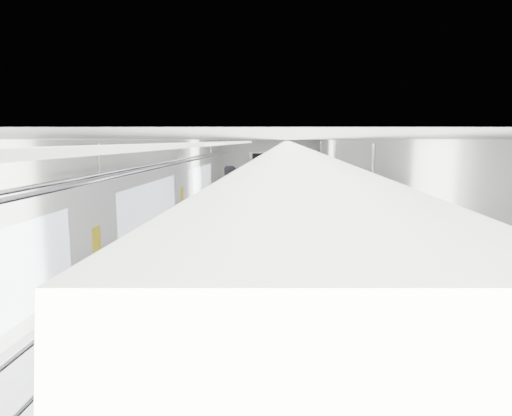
{
  "coord_description": "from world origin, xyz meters",
  "views": [
    {
      "loc": [
        0.53,
        -6.61,
        2.4
      ],
      "look_at": [
        0.0,
        1.42,
        1.19
      ],
      "focal_mm": 32.0,
      "sensor_mm": 36.0,
      "label": 1
    }
  ],
  "objects": [
    {
      "name": "bike_left_far",
      "position": [
        -0.72,
        0.48,
        0.41
      ],
      "size": [
        1.58,
        0.61,
        0.82
      ],
      "primitive_type": "imported",
      "rotation": [
        0.0,
        0.0,
        1.53
      ],
      "color": "#B1B1B6",
      "rests_on": "floor"
    },
    {
      "name": "person_seated",
      "position": [
        -0.96,
        5.05,
        0.87
      ],
      "size": [
        1.01,
        0.9,
        1.74
      ],
      "primitive_type": "imported",
      "rotation": [
        0.0,
        0.0,
        3.47
      ],
      "color": "#312D35",
      "rests_on": "floor"
    },
    {
      "name": "person_standing",
      "position": [
        -0.14,
        3.23,
        0.99
      ],
      "size": [
        0.81,
        0.62,
        1.97
      ],
      "primitive_type": "imported",
      "rotation": [
        0.0,
        0.0,
        3.37
      ],
      "color": "black",
      "rests_on": "floor"
    },
    {
      "name": "bike_right_near",
      "position": [
        0.69,
        -2.81,
        0.45
      ],
      "size": [
        1.57,
        0.73,
        0.91
      ],
      "primitive_type": "imported",
      "rotation": [
        0.0,
        0.0,
        -1.36
      ],
      "color": "black",
      "rests_on": "floor"
    },
    {
      "name": "bike_left_mid",
      "position": [
        -0.8,
        -3.35,
        0.47
      ],
      "size": [
        1.62,
        0.89,
        0.94
      ],
      "primitive_type": "imported",
      "rotation": [
        0.0,
        0.0,
        1.27
      ],
      "color": "black",
      "rests_on": "floor"
    },
    {
      "name": "car_shell",
      "position": [
        0.0,
        1.78,
        1.13
      ],
      "size": [
        3.02,
        14.01,
        2.41
      ],
      "color": "black",
      "rests_on": "ground"
    },
    {
      "name": "bike_right_mid",
      "position": [
        0.61,
        1.47,
        0.42
      ],
      "size": [
        1.63,
        0.72,
        0.83
      ],
      "primitive_type": "imported",
      "rotation": [
        0.0,
        0.0,
        -1.68
      ],
      "color": "silver",
      "rests_on": "floor"
    },
    {
      "name": "bike_aisle",
      "position": [
        0.34,
        3.13,
        0.47
      ],
      "size": [
        1.13,
        1.9,
        0.94
      ],
      "primitive_type": "imported",
      "rotation": [
        0.0,
        0.0,
        -0.3
      ],
      "color": "black",
      "rests_on": "floor"
    }
  ]
}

